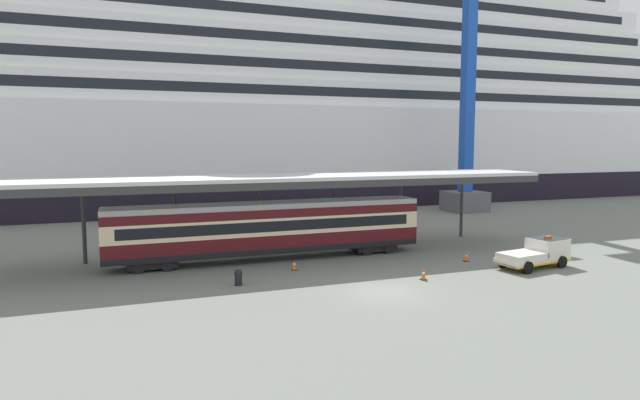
% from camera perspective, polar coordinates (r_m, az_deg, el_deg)
% --- Properties ---
extents(ground_plane, '(400.00, 400.00, 0.00)m').
position_cam_1_polar(ground_plane, '(30.47, 6.93, -9.76)').
color(ground_plane, slate).
extents(cruise_ship, '(179.16, 22.55, 42.58)m').
position_cam_1_polar(cruise_ship, '(72.92, -14.81, 11.36)').
color(cruise_ship, black).
rests_on(cruise_ship, ground).
extents(platform_canopy, '(42.97, 6.18, 5.96)m').
position_cam_1_polar(platform_canopy, '(38.21, -5.64, 2.16)').
color(platform_canopy, silver).
rests_on(platform_canopy, ground).
extents(train_carriage, '(22.33, 2.81, 4.11)m').
position_cam_1_polar(train_carriage, '(38.16, -5.42, -2.95)').
color(train_carriage, black).
rests_on(train_carriage, ground).
extents(service_truck, '(5.45, 2.86, 2.02)m').
position_cam_1_polar(service_truck, '(38.92, 22.24, -5.18)').
color(service_truck, silver).
rests_on(service_truck, ground).
extents(traffic_cone_near, '(0.36, 0.36, 0.71)m').
position_cam_1_polar(traffic_cone_near, '(39.21, 15.32, -5.81)').
color(traffic_cone_near, black).
rests_on(traffic_cone_near, ground).
extents(traffic_cone_mid, '(0.36, 0.36, 0.70)m').
position_cam_1_polar(traffic_cone_mid, '(35.31, -2.76, -6.93)').
color(traffic_cone_mid, black).
rests_on(traffic_cone_mid, ground).
extents(traffic_cone_far, '(0.36, 0.36, 0.75)m').
position_cam_1_polar(traffic_cone_far, '(33.42, 10.98, -7.74)').
color(traffic_cone_far, black).
rests_on(traffic_cone_far, ground).
extents(dockside_crane, '(17.88, 4.40, 54.12)m').
position_cam_1_polar(dockside_crane, '(68.15, 16.29, 12.61)').
color(dockside_crane, '#595960').
rests_on(dockside_crane, ground).
extents(quay_bollard, '(0.48, 0.48, 0.96)m').
position_cam_1_polar(quay_bollard, '(31.93, -8.70, -8.08)').
color(quay_bollard, black).
rests_on(quay_bollard, ground).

